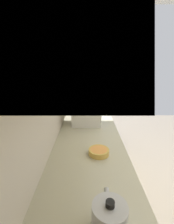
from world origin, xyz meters
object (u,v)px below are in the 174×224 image
Objects in this scene: kettle at (109,219)px; oven_range at (89,121)px; bowl at (99,151)px; microwave at (87,108)px.

oven_range is at bearing 1.36° from kettle.
bowl is (-1.83, -0.06, 0.46)m from oven_range.
kettle is at bearing -175.70° from microwave.
oven_range is at bearing 1.80° from bowl.
microwave is at bearing 7.63° from bowl.
microwave is (-1.06, 0.05, 0.59)m from oven_range.
oven_range is 5.32× the size of kettle.
kettle is at bearing 180.00° from bowl.
bowl is at bearing 0.00° from kettle.
microwave is 2.60× the size of kettle.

